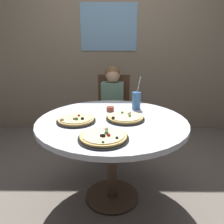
{
  "coord_description": "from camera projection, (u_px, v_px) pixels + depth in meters",
  "views": [
    {
      "loc": [
        0.01,
        -1.74,
        1.38
      ],
      "look_at": [
        0.0,
        0.05,
        0.8
      ],
      "focal_mm": 36.37,
      "sensor_mm": 36.0,
      "label": 1
    }
  ],
  "objects": [
    {
      "name": "chair_wooden",
      "position": [
        113.0,
        109.0,
        2.88
      ],
      "size": [
        0.43,
        0.43,
        0.95
      ],
      "color": "brown",
      "rests_on": "ground_plane"
    },
    {
      "name": "soda_cup",
      "position": [
        136.0,
        101.0,
        2.1
      ],
      "size": [
        0.08,
        0.08,
        0.31
      ],
      "color": "#3F72B2",
      "rests_on": "dining_table"
    },
    {
      "name": "dining_table",
      "position": [
        112.0,
        131.0,
        1.88
      ],
      "size": [
        1.22,
        1.22,
        0.75
      ],
      "color": "silver",
      "rests_on": "ground_plane"
    },
    {
      "name": "pizza_cheese",
      "position": [
        125.0,
        118.0,
        1.85
      ],
      "size": [
        0.32,
        0.32,
        0.05
      ],
      "color": "black",
      "rests_on": "dining_table"
    },
    {
      "name": "pizza_veggie",
      "position": [
        76.0,
        120.0,
        1.8
      ],
      "size": [
        0.31,
        0.31,
        0.05
      ],
      "color": "black",
      "rests_on": "dining_table"
    },
    {
      "name": "ground_plane",
      "position": [
        112.0,
        197.0,
        2.08
      ],
      "size": [
        8.0,
        8.0,
        0.0
      ],
      "primitive_type": "plane",
      "color": "slate"
    },
    {
      "name": "wall_with_window",
      "position": [
        113.0,
        34.0,
        3.31
      ],
      "size": [
        5.2,
        0.14,
        2.9
      ],
      "color": "gray",
      "rests_on": "ground_plane"
    },
    {
      "name": "diner_child",
      "position": [
        112.0,
        117.0,
        2.73
      ],
      "size": [
        0.28,
        0.42,
        1.08
      ],
      "color": "#3F4766",
      "rests_on": "ground_plane"
    },
    {
      "name": "sauce_bowl",
      "position": [
        110.0,
        109.0,
        2.06
      ],
      "size": [
        0.07,
        0.07,
        0.04
      ],
      "primitive_type": "cylinder",
      "color": "brown",
      "rests_on": "dining_table"
    },
    {
      "name": "pizza_pepperoni",
      "position": [
        103.0,
        137.0,
        1.48
      ],
      "size": [
        0.34,
        0.34,
        0.05
      ],
      "color": "black",
      "rests_on": "dining_table"
    }
  ]
}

